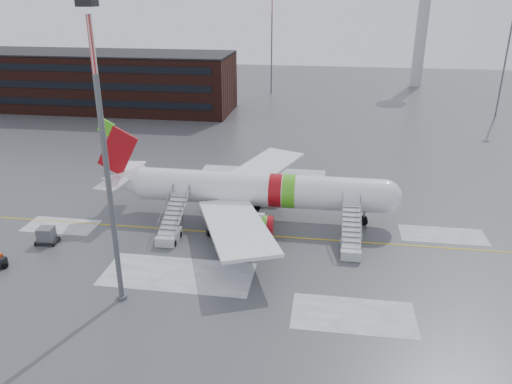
% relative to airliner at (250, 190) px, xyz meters
% --- Properties ---
extents(ground, '(260.00, 260.00, 0.00)m').
position_rel_airliner_xyz_m(ground, '(1.32, -3.52, -3.42)').
color(ground, '#494C4F').
rests_on(ground, ground).
extents(airliner, '(35.03, 32.97, 11.18)m').
position_rel_airliner_xyz_m(airliner, '(0.00, 0.00, 0.00)').
color(airliner, white).
rests_on(airliner, ground).
extents(airstair_fwd, '(2.05, 7.70, 3.48)m').
position_rel_airliner_xyz_m(airstair_fwd, '(11.31, -6.54, -2.35)').
color(airstair_fwd, '#B8BCC0').
rests_on(airstair_fwd, ground).
extents(airstair_aft, '(2.05, 7.70, 3.48)m').
position_rel_airliner_xyz_m(airstair_aft, '(-7.52, -6.54, -2.35)').
color(airstair_aft, '#AEB1B6').
rests_on(airstair_aft, ground).
extents(pushback_tug, '(2.75, 2.12, 1.53)m').
position_rel_airliner_xyz_m(pushback_tug, '(-2.74, -4.89, -2.74)').
color(pushback_tug, black).
rests_on(pushback_tug, ground).
extents(uld_container, '(2.27, 1.74, 1.74)m').
position_rel_airliner_xyz_m(uld_container, '(-20.01, -9.56, -2.60)').
color(uld_container, black).
rests_on(uld_container, ground).
extents(light_mast_near, '(1.20, 1.20, 24.04)m').
position_rel_airliner_xyz_m(light_mast_near, '(-8.29, -18.01, 9.07)').
color(light_mast_near, '#595B60').
rests_on(light_mast_near, ground).
extents(terminal_building, '(62.00, 16.11, 12.30)m').
position_rel_airliner_xyz_m(terminal_building, '(-43.68, 51.46, 2.78)').
color(terminal_building, '#3F1E16').
rests_on(terminal_building, ground).
extents(control_tower, '(6.40, 6.40, 30.00)m').
position_rel_airliner_xyz_m(control_tower, '(31.32, 91.48, 15.33)').
color(control_tower, '#B2B5BA').
rests_on(control_tower, ground).
extents(light_mast_far_ne, '(1.20, 1.20, 24.25)m').
position_rel_airliner_xyz_m(light_mast_far_ne, '(43.32, 58.48, 10.42)').
color(light_mast_far_ne, '#595B60').
rests_on(light_mast_far_ne, ground).
extents(light_mast_far_n, '(1.20, 1.20, 24.25)m').
position_rel_airliner_xyz_m(light_mast_far_n, '(-6.68, 74.48, 10.42)').
color(light_mast_far_n, '#595B60').
rests_on(light_mast_far_n, ground).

